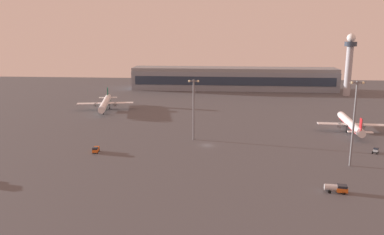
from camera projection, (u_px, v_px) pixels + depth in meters
ground_plane at (207, 145)px, 156.65m from camera, size 416.00×416.00×0.00m
terminal_building at (234, 79)px, 295.68m from camera, size 150.90×22.40×16.40m
control_tower at (349, 60)px, 264.82m from camera, size 8.00×8.00×41.74m
airplane_far_stand at (351, 124)px, 176.47m from camera, size 29.06×37.34×9.58m
airplane_mid_apron at (105, 103)px, 222.84m from camera, size 31.56×40.32×10.40m
maintenance_van at (96, 149)px, 147.54m from camera, size 2.39×4.32×2.25m
pushback_tug at (376, 150)px, 146.98m from camera, size 3.16×3.56×2.05m
fuel_truck at (337, 188)px, 111.70m from camera, size 6.52×3.06×2.35m
apron_light_west at (354, 119)px, 129.93m from camera, size 4.80×0.90×28.90m
apron_light_east at (194, 106)px, 161.58m from camera, size 4.80×0.90×25.16m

